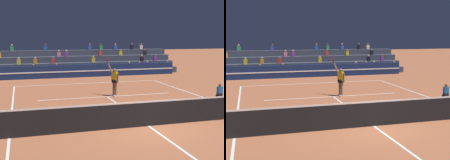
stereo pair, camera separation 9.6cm
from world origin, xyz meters
The scene contains 8 objects.
ground_plane centered at (0.00, 0.00, 0.00)m, with size 120.00×120.00×0.00m, color #AD603D.
court_lines centered at (0.00, 0.00, 0.00)m, with size 11.10×23.90×0.01m.
tennis_net centered at (0.00, 0.00, 0.54)m, with size 12.00×0.10×1.10m.
sponsor_banner_wall centered at (0.00, 15.47, 0.55)m, with size 18.00×0.26×1.10m.
bleacher_stand centered at (0.01, 18.64, 0.83)m, with size 19.91×3.80×2.83m.
ball_kid_courtside centered at (6.41, 4.25, 0.33)m, with size 0.30×0.36×0.84m.
tennis_player centered at (0.47, 6.44, 0.99)m, with size 0.69×0.97×2.43m.
tennis_ball centered at (2.11, 10.11, 0.03)m, with size 0.07×0.07×0.07m, color #C6DB33.
Camera 2 is at (-4.90, -11.59, 3.77)m, focal length 50.00 mm.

